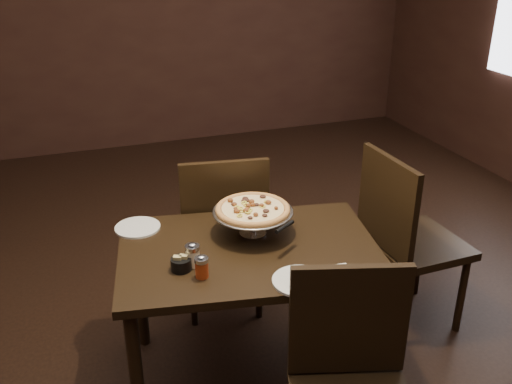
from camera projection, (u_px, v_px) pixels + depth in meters
name	position (u px, v px, depth m)	size (l,w,h in m)	color
room	(240.00, 93.00, 2.29)	(6.04, 7.04, 2.84)	black
dining_table	(249.00, 266.00, 2.57)	(1.26, 0.96, 0.72)	black
pizza_stand	(253.00, 210.00, 2.60)	(0.37, 0.37, 0.15)	#B3B3BA
parmesan_shaker	(193.00, 255.00, 2.37)	(0.06, 0.06, 0.11)	#F3E7BD
pepper_flake_shaker	(202.00, 267.00, 2.30)	(0.06, 0.06, 0.10)	maroon
packet_caddy	(181.00, 264.00, 2.36)	(0.09, 0.09, 0.07)	black
napkin_stack	(335.00, 277.00, 2.30)	(0.16, 0.16, 0.02)	white
plate_left	(138.00, 227.00, 2.69)	(0.21, 0.21, 0.01)	silver
plate_near	(301.00, 281.00, 2.28)	(0.23, 0.23, 0.01)	silver
serving_spatula	(285.00, 227.00, 2.45)	(0.16, 0.16, 0.02)	#B3B3BA
chair_far	(223.00, 228.00, 3.09)	(0.52, 0.52, 0.97)	black
chair_side	(405.00, 236.00, 2.98)	(0.48, 0.48, 1.00)	black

